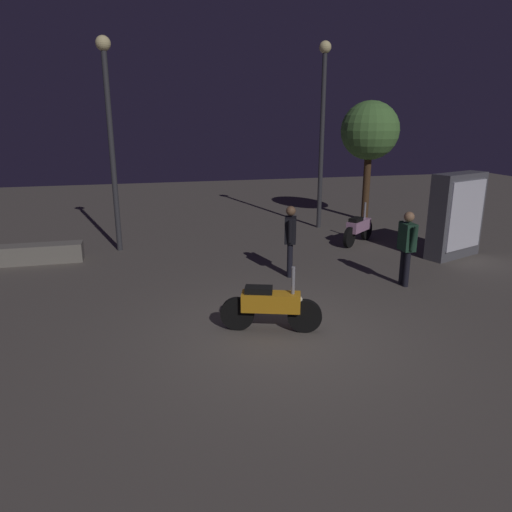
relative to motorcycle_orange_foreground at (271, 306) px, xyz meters
name	(u,v)px	position (x,y,z in m)	size (l,w,h in m)	color
ground_plane	(288,338)	(0.19, -0.33, -0.44)	(40.00, 40.00, 0.00)	#605951
motorcycle_orange_foreground	(271,306)	(0.00, 0.00, 0.00)	(1.60, 0.63, 1.11)	black
motorcycle_pink_parked_left	(358,228)	(3.92, 4.91, 0.00)	(1.35, 1.12, 1.11)	black
person_rider_beside	(290,235)	(1.18, 2.63, 0.49)	(0.35, 0.65, 1.57)	black
person_bystander_far	(407,242)	(3.31, 1.48, 0.48)	(0.24, 0.66, 1.56)	black
streetlamp_near	(323,115)	(3.60, 7.10, 3.03)	(0.36, 0.36, 5.54)	#38383D
streetlamp_far	(109,121)	(-2.53, 5.78, 2.88)	(0.36, 0.36, 5.26)	#38383D
tree_left_bg	(370,132)	(5.57, 7.83, 2.52)	(1.91, 1.91, 3.95)	#4C331E
kiosk_billboard	(456,216)	(5.66, 3.12, 0.61)	(1.67, 1.03, 2.10)	#595960
planter_wall_low	(21,255)	(-4.80, 5.07, -0.21)	(2.83, 0.50, 0.45)	gray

